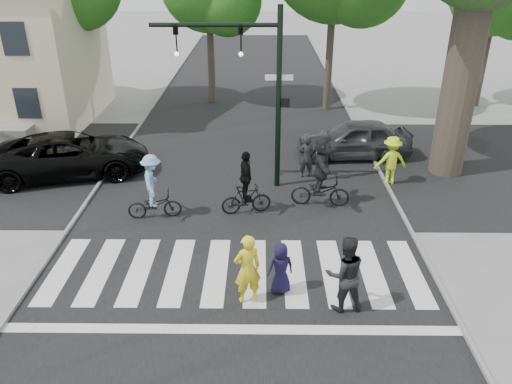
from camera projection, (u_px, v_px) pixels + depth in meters
ground at (234, 295)px, 11.98m from camera, size 120.00×120.00×0.00m
road_stem at (242, 201)px, 16.46m from camera, size 10.00×70.00×0.01m
road_cross at (244, 165)px, 19.16m from camera, size 70.00×10.00×0.01m
curb_left at (89, 199)px, 16.49m from camera, size 0.10×70.00×0.10m
curb_right at (395, 200)px, 16.40m from camera, size 0.10×70.00×0.10m
crosswalk at (235, 279)px, 12.57m from camera, size 10.00×3.85×0.01m
traffic_signal at (252, 74)px, 15.82m from camera, size 4.45×0.29×6.00m
pedestrian_woman at (247, 269)px, 11.42m from camera, size 0.76×0.62×1.77m
pedestrian_child at (281, 268)px, 11.84m from camera, size 0.74×0.60×1.33m
pedestrian_adult at (345, 274)px, 11.16m from camera, size 0.99×0.81×1.88m
cyclist_left at (153, 191)px, 15.06m from camera, size 1.69×1.13×2.06m
cyclist_mid at (246, 189)px, 15.35m from camera, size 1.63×1.02×2.05m
cyclist_right at (321, 175)px, 15.73m from camera, size 1.92×1.78×2.36m
car_suv at (70, 155)px, 18.08m from camera, size 5.99×3.85×1.54m
car_grey at (354, 139)px, 19.61m from camera, size 4.51×2.01×1.51m
bystander_hivis at (391, 160)px, 17.31m from camera, size 1.20×0.80×1.74m
bystander_dark at (306, 157)px, 17.87m from camera, size 0.61×0.44×1.56m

